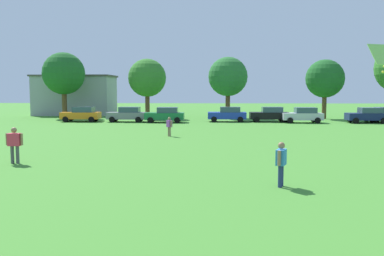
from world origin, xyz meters
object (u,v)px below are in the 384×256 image
(parked_car_black_4, at_px, (270,114))
(parked_car_white_7, at_px, (384,115))
(parked_car_gray_1, at_px, (127,114))
(tree_far_left, at_px, (64,74))
(tree_center_left, at_px, (228,77))
(parked_car_navy_6, at_px, (368,115))
(bystander_near_trees, at_px, (169,125))
(bystander_midfield, at_px, (14,142))
(parked_car_orange_0, at_px, (81,114))
(adult_bystander, at_px, (281,160))
(tree_left, at_px, (147,78))
(tree_center_right, at_px, (325,79))
(parked_car_silver_5, at_px, (303,115))
(parked_car_blue_3, at_px, (228,114))
(parked_car_green_2, at_px, (165,115))

(parked_car_black_4, distance_m, parked_car_white_7, 12.66)
(parked_car_gray_1, relative_size, tree_far_left, 0.51)
(parked_car_gray_1, height_order, tree_center_left, tree_center_left)
(parked_car_black_4, distance_m, tree_center_left, 8.82)
(parked_car_navy_6, bearing_deg, bystander_near_trees, 34.29)
(bystander_midfield, bearing_deg, parked_car_black_4, 58.22)
(bystander_near_trees, xyz_separation_m, parked_car_orange_0, (-11.43, 14.40, -0.03))
(adult_bystander, distance_m, bystander_near_trees, 17.41)
(parked_car_white_7, height_order, tree_left, tree_left)
(bystander_near_trees, bearing_deg, parked_car_orange_0, -175.16)
(bystander_near_trees, bearing_deg, tree_center_left, 132.09)
(tree_center_right, bearing_deg, bystander_near_trees, -130.65)
(parked_car_silver_5, relative_size, tree_left, 0.57)
(parked_car_black_4, bearing_deg, tree_center_right, -145.46)
(parked_car_orange_0, height_order, parked_car_blue_3, same)
(parked_car_black_4, bearing_deg, parked_car_silver_5, 160.83)
(adult_bystander, bearing_deg, tree_center_left, -158.09)
(parked_car_silver_5, height_order, parked_car_navy_6, same)
(parked_car_navy_6, bearing_deg, parked_car_blue_3, -4.66)
(parked_car_white_7, bearing_deg, parked_car_navy_6, 28.89)
(parked_car_white_7, bearing_deg, bystander_near_trees, 33.78)
(bystander_midfield, bearing_deg, bystander_near_trees, 61.30)
(adult_bystander, xyz_separation_m, bystander_midfield, (-12.16, 4.34, 0.06))
(parked_car_gray_1, relative_size, parked_car_blue_3, 1.00)
(parked_car_green_2, height_order, tree_left, tree_left)
(parked_car_orange_0, bearing_deg, parked_car_black_4, -178.20)
(bystander_near_trees, bearing_deg, tree_far_left, -176.51)
(tree_center_right, bearing_deg, parked_car_green_2, -161.32)
(tree_center_right, bearing_deg, bystander_midfield, -126.32)
(parked_car_navy_6, distance_m, tree_left, 26.53)
(parked_car_black_4, xyz_separation_m, parked_car_white_7, (12.66, 0.01, 0.00))
(tree_far_left, relative_size, tree_center_right, 1.14)
(tree_far_left, bearing_deg, tree_left, 2.06)
(tree_far_left, bearing_deg, parked_car_blue_3, -14.98)
(bystander_near_trees, xyz_separation_m, parked_car_navy_6, (20.29, 13.84, -0.03))
(parked_car_orange_0, distance_m, parked_car_gray_1, 5.26)
(bystander_midfield, xyz_separation_m, tree_far_left, (-9.20, 32.70, 4.61))
(adult_bystander, distance_m, parked_car_blue_3, 31.50)
(tree_center_right, bearing_deg, parked_car_silver_5, -122.32)
(adult_bystander, height_order, parked_car_blue_3, parked_car_blue_3)
(parked_car_green_2, xyz_separation_m, tree_center_right, (19.14, 6.47, 4.11))
(parked_car_white_7, height_order, tree_far_left, tree_far_left)
(parked_car_green_2, xyz_separation_m, parked_car_white_7, (24.35, 1.35, 0.00))
(parked_car_black_4, bearing_deg, tree_far_left, -12.28)
(parked_car_navy_6, bearing_deg, parked_car_silver_5, -0.30)
(adult_bystander, xyz_separation_m, parked_car_white_7, (16.78, 31.50, -0.14))
(adult_bystander, relative_size, tree_center_right, 0.23)
(parked_car_navy_6, bearing_deg, parked_car_white_7, -151.11)
(tree_far_left, bearing_deg, parked_car_gray_1, -33.75)
(bystander_near_trees, relative_size, tree_left, 0.20)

